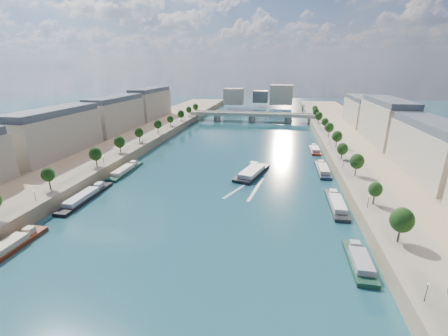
% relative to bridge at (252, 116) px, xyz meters
% --- Properties ---
extents(ground, '(700.00, 700.00, 0.00)m').
position_rel_bridge_xyz_m(ground, '(0.00, -123.97, -5.08)').
color(ground, '#0B2D34').
rests_on(ground, ground).
extents(quay_left, '(44.00, 520.00, 5.00)m').
position_rel_bridge_xyz_m(quay_left, '(-72.00, -123.97, -2.58)').
color(quay_left, '#9E8460').
rests_on(quay_left, ground).
extents(quay_right, '(44.00, 520.00, 5.00)m').
position_rel_bridge_xyz_m(quay_right, '(72.00, -123.97, -2.58)').
color(quay_right, '#9E8460').
rests_on(quay_right, ground).
extents(pave_left, '(14.00, 520.00, 0.10)m').
position_rel_bridge_xyz_m(pave_left, '(-57.00, -123.97, -0.03)').
color(pave_left, gray).
rests_on(pave_left, quay_left).
extents(pave_right, '(14.00, 520.00, 0.10)m').
position_rel_bridge_xyz_m(pave_right, '(57.00, -123.97, -0.03)').
color(pave_right, gray).
rests_on(pave_right, quay_right).
extents(trees_left, '(4.80, 268.80, 8.26)m').
position_rel_bridge_xyz_m(trees_left, '(-55.00, -121.97, 5.39)').
color(trees_left, '#382B1E').
rests_on(trees_left, ground).
extents(trees_right, '(4.80, 268.80, 8.26)m').
position_rel_bridge_xyz_m(trees_right, '(55.00, -113.97, 5.39)').
color(trees_right, '#382B1E').
rests_on(trees_right, ground).
extents(lamps_left, '(0.36, 200.36, 4.28)m').
position_rel_bridge_xyz_m(lamps_left, '(-52.50, -133.97, 2.70)').
color(lamps_left, black).
rests_on(lamps_left, ground).
extents(lamps_right, '(0.36, 200.36, 4.28)m').
position_rel_bridge_xyz_m(lamps_right, '(52.50, -118.97, 2.70)').
color(lamps_right, black).
rests_on(lamps_right, ground).
extents(buildings_left, '(16.00, 226.00, 23.20)m').
position_rel_bridge_xyz_m(buildings_left, '(-85.00, -111.97, 11.37)').
color(buildings_left, '#BDAC91').
rests_on(buildings_left, ground).
extents(buildings_right, '(16.00, 226.00, 23.20)m').
position_rel_bridge_xyz_m(buildings_right, '(85.00, -111.97, 11.37)').
color(buildings_right, '#BDAC91').
rests_on(buildings_right, ground).
extents(skyline, '(79.00, 42.00, 22.00)m').
position_rel_bridge_xyz_m(skyline, '(3.19, 95.55, 9.57)').
color(skyline, '#BDAC91').
rests_on(skyline, ground).
extents(bridge, '(112.00, 12.00, 8.15)m').
position_rel_bridge_xyz_m(bridge, '(0.00, 0.00, 0.00)').
color(bridge, '#C1B79E').
rests_on(bridge, ground).
extents(tour_barge, '(15.12, 28.67, 3.77)m').
position_rel_bridge_xyz_m(tour_barge, '(13.10, -140.82, -4.05)').
color(tour_barge, black).
rests_on(tour_barge, ground).
extents(wake, '(14.61, 25.87, 0.04)m').
position_rel_bridge_xyz_m(wake, '(13.10, -157.43, -5.06)').
color(wake, silver).
rests_on(wake, ground).
extents(moored_barges_left, '(5.00, 121.16, 3.60)m').
position_rel_bridge_xyz_m(moored_barges_left, '(-45.50, -193.73, -4.24)').
color(moored_barges_left, '#1A1A3A').
rests_on(moored_barges_left, ground).
extents(moored_barges_right, '(5.00, 164.55, 3.60)m').
position_rel_bridge_xyz_m(moored_barges_right, '(45.50, -166.45, -4.24)').
color(moored_barges_right, black).
rests_on(moored_barges_right, ground).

